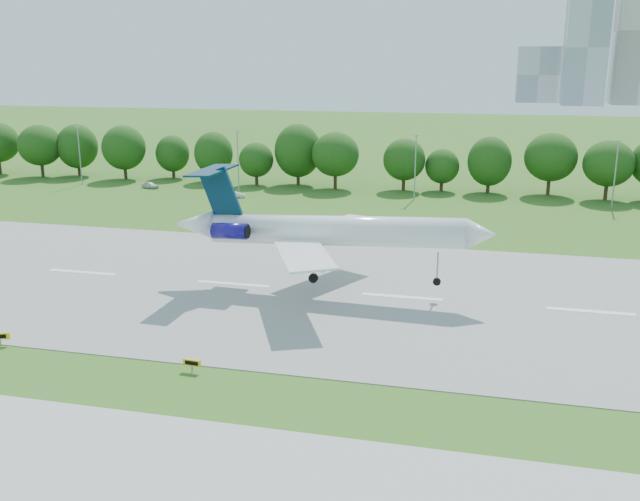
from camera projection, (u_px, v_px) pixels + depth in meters
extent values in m
plane|color=#2F5D18|center=(131.00, 372.00, 60.93)|extent=(600.00, 600.00, 0.00)
cube|color=gray|center=(234.00, 284.00, 84.36)|extent=(400.00, 45.00, 0.08)
cylinder|color=#382314|center=(86.00, 168.00, 160.39)|extent=(0.70, 0.70, 3.60)
sphere|color=#123A0E|center=(84.00, 149.00, 159.23)|extent=(8.40, 8.40, 8.40)
cylinder|color=#382314|center=(255.00, 175.00, 151.27)|extent=(0.70, 0.70, 3.60)
sphere|color=#123A0E|center=(254.00, 154.00, 150.12)|extent=(8.40, 8.40, 8.40)
cylinder|color=#382314|center=(445.00, 183.00, 142.16)|extent=(0.70, 0.70, 3.60)
sphere|color=#123A0E|center=(446.00, 161.00, 141.00)|extent=(8.40, 8.40, 8.40)
cylinder|color=gray|center=(80.00, 156.00, 148.77)|extent=(0.24, 0.24, 12.00)
cube|color=gray|center=(77.00, 127.00, 147.17)|extent=(0.90, 0.25, 0.18)
cylinder|color=gray|center=(238.00, 162.00, 140.79)|extent=(0.24, 0.24, 12.00)
cube|color=gray|center=(237.00, 131.00, 139.19)|extent=(0.90, 0.25, 0.18)
cylinder|color=gray|center=(415.00, 168.00, 132.82)|extent=(0.24, 0.24, 12.00)
cube|color=gray|center=(416.00, 135.00, 131.22)|extent=(0.90, 0.25, 0.18)
cylinder|color=gray|center=(615.00, 175.00, 124.84)|extent=(0.24, 0.24, 12.00)
cube|color=gray|center=(619.00, 140.00, 123.24)|extent=(0.90, 0.25, 0.18)
cube|color=#B2B2B7|center=(586.00, 48.00, 391.99)|extent=(22.00, 22.00, 62.00)
cube|color=#B2B2B7|center=(538.00, 74.00, 424.61)|extent=(24.00, 24.00, 32.00)
cylinder|color=white|center=(335.00, 231.00, 79.66)|extent=(29.06, 3.80, 4.46)
cone|color=white|center=(481.00, 234.00, 75.64)|extent=(3.26, 3.42, 3.49)
cone|color=white|center=(196.00, 224.00, 83.78)|extent=(4.80, 3.44, 3.55)
cube|color=white|center=(304.00, 254.00, 74.05)|extent=(9.53, 13.40, 0.42)
cube|color=white|center=(334.00, 225.00, 86.66)|extent=(9.80, 13.38, 0.42)
cube|color=#05243C|center=(221.00, 194.00, 82.01)|extent=(5.08, 0.56, 6.56)
cube|color=#05243C|center=(212.00, 170.00, 81.52)|extent=(3.22, 9.20, 0.33)
cylinder|color=navy|center=(230.00, 231.00, 80.16)|extent=(4.14, 1.89, 1.98)
cylinder|color=navy|center=(245.00, 221.00, 84.84)|extent=(4.14, 1.89, 1.98)
cylinder|color=gray|center=(437.00, 267.00, 77.76)|extent=(0.19, 0.19, 3.37)
cylinder|color=black|center=(437.00, 282.00, 78.20)|extent=(0.87, 0.30, 0.87)
cylinder|color=gray|center=(313.00, 264.00, 79.04)|extent=(0.23, 0.23, 3.37)
cylinder|color=black|center=(313.00, 278.00, 79.48)|extent=(1.07, 0.45, 1.06)
cylinder|color=gray|center=(323.00, 254.00, 83.00)|extent=(0.23, 0.23, 3.37)
cylinder|color=black|center=(323.00, 268.00, 83.44)|extent=(1.07, 0.45, 1.06)
cube|color=gray|center=(1.00, 342.00, 66.40)|extent=(0.14, 0.14, 0.79)
cube|color=#FFB90D|center=(0.00, 336.00, 66.26)|extent=(1.77, 0.74, 0.62)
cube|color=gray|center=(192.00, 368.00, 60.84)|extent=(0.11, 0.11, 0.72)
cube|color=#FFB90D|center=(192.00, 363.00, 60.71)|extent=(1.65, 0.30, 0.56)
cube|color=black|center=(191.00, 363.00, 60.61)|extent=(1.23, 0.11, 0.36)
imported|color=silver|center=(236.00, 195.00, 136.30)|extent=(3.56, 2.22, 1.11)
imported|color=silver|center=(150.00, 185.00, 146.16)|extent=(4.13, 2.70, 1.31)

